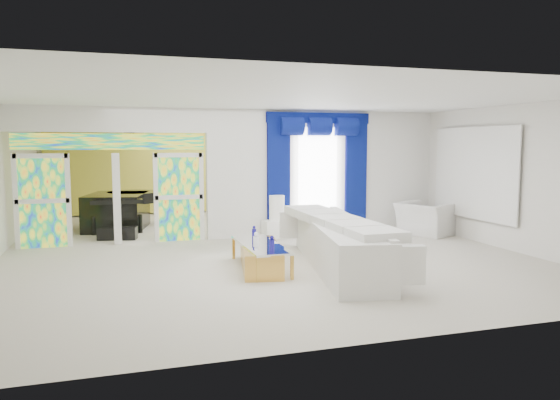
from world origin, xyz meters
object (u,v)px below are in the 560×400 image
object	(u,v)px
console_table	(289,228)
armchair	(426,219)
grand_piano	(117,211)
coffee_table	(260,257)
white_sofa	(338,245)

from	to	relation	value
console_table	armchair	size ratio (longest dim) A/B	1.04
console_table	armchair	bearing A→B (deg)	-11.52
armchair	grand_piano	world-z (taller)	grand_piano
grand_piano	armchair	bearing A→B (deg)	-10.79
coffee_table	armchair	distance (m)	5.25
console_table	armchair	distance (m)	3.35
console_table	grand_piano	distance (m)	4.61
coffee_table	console_table	size ratio (longest dim) A/B	1.52
console_table	coffee_table	bearing A→B (deg)	-117.00
white_sofa	grand_piano	xyz separation A→B (m)	(-3.77, 5.66, 0.06)
console_table	grand_piano	xyz separation A→B (m)	(-3.89, 2.46, 0.25)
white_sofa	console_table	xyz separation A→B (m)	(0.13, 3.20, -0.19)
armchair	white_sofa	bearing A→B (deg)	101.20
coffee_table	grand_piano	bearing A→B (deg)	114.29
console_table	armchair	world-z (taller)	armchair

